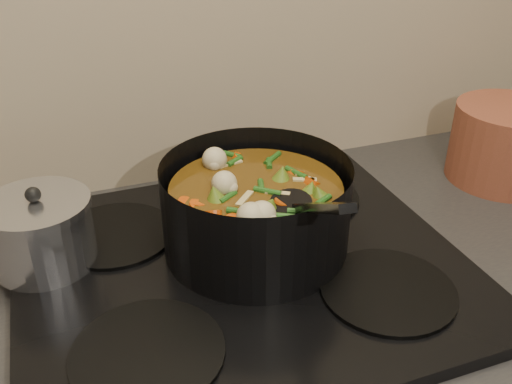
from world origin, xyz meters
name	(u,v)px	position (x,y,z in m)	size (l,w,h in m)	color
stovetop	(242,267)	(0.00, 1.93, 0.92)	(0.62, 0.54, 0.03)	black
stockpot	(256,211)	(0.03, 1.96, 0.99)	(0.34, 0.40, 0.20)	black
saucepan	(41,232)	(-0.26, 2.03, 0.98)	(0.15, 0.15, 0.12)	silver
terracotta_crock	(507,143)	(0.55, 2.04, 0.98)	(0.20, 0.20, 0.14)	brown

